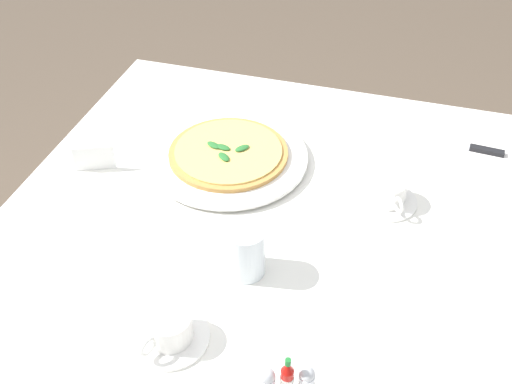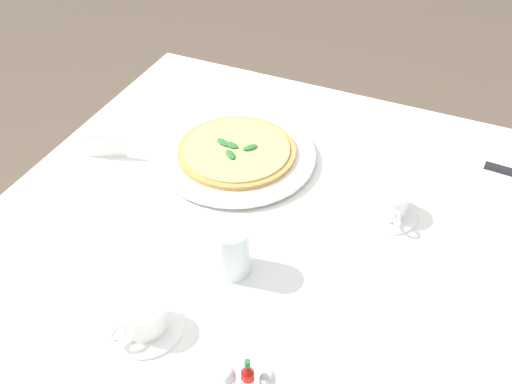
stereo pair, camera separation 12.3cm
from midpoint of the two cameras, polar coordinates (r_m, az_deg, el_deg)
name	(u,v)px [view 2 (the right image)]	position (r m, az deg, el deg)	size (l,w,h in m)	color
dining_table	(277,288)	(1.24, 4.94, -9.31)	(1.19, 1.19, 0.73)	white
pizza_plate	(237,155)	(1.34, 0.75, 3.43)	(0.36, 0.36, 0.02)	white
pizza	(236,150)	(1.34, 0.75, 3.91)	(0.27, 0.27, 0.02)	#C68E47
coffee_cup_back_corner	(388,204)	(1.24, 15.37, -1.26)	(0.13, 0.13, 0.06)	white
coffee_cup_near_left	(144,318)	(1.01, -7.22, -12.07)	(0.13, 0.13, 0.06)	white
water_glass_left_edge	(231,252)	(1.08, 0.90, -5.91)	(0.07, 0.07, 0.10)	white
napkin_folded	(479,169)	(1.42, 22.89, 1.95)	(0.23, 0.14, 0.02)	white
dinner_knife	(479,163)	(1.41, 22.92, 2.43)	(0.20, 0.03, 0.01)	silver
hot_sauce_bottle	(248,380)	(0.93, 3.18, -17.71)	(0.02, 0.02, 0.08)	#B7140F
salt_shaker	(228,382)	(0.94, 1.25, -17.91)	(0.03, 0.03, 0.06)	white
pepper_shaker	(267,384)	(0.94, 5.07, -18.08)	(0.03, 0.03, 0.06)	white
menu_card	(106,146)	(1.37, -11.72, 4.24)	(0.08, 0.04, 0.06)	white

